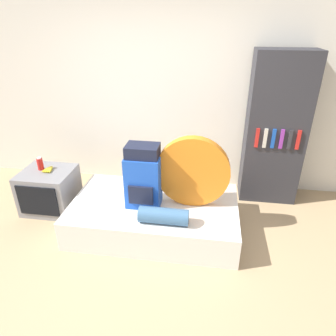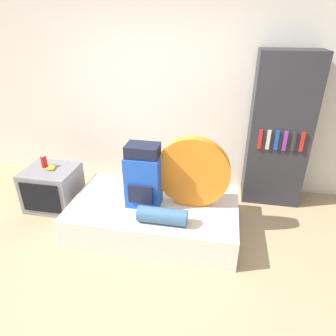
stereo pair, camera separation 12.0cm
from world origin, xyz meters
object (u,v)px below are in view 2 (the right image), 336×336
(backpack, at_px, (143,177))
(sleeping_roll, at_px, (162,216))
(tent_bag, at_px, (193,172))
(bookshelf, at_px, (279,132))
(television, at_px, (53,188))
(canister, at_px, (44,161))

(backpack, bearing_deg, sleeping_roll, -48.67)
(tent_bag, relative_size, bookshelf, 0.41)
(sleeping_roll, xyz_separation_m, television, (-1.57, 0.56, -0.17))
(television, xyz_separation_m, canister, (-0.08, 0.05, 0.34))
(bookshelf, bearing_deg, backpack, -146.58)
(backpack, distance_m, bookshelf, 1.81)
(canister, bearing_deg, backpack, -12.36)
(canister, bearing_deg, tent_bag, -6.19)
(backpack, distance_m, sleeping_roll, 0.49)
(television, bearing_deg, canister, 149.76)
(television, height_order, canister, canister)
(television, bearing_deg, sleeping_roll, -19.71)
(tent_bag, distance_m, television, 1.89)
(sleeping_roll, bearing_deg, television, 160.29)
(canister, xyz_separation_m, bookshelf, (2.87, 0.68, 0.35))
(canister, distance_m, bookshelf, 2.97)
(tent_bag, xyz_separation_m, television, (-1.82, 0.16, -0.48))
(sleeping_roll, distance_m, television, 1.67)
(television, relative_size, bookshelf, 0.33)
(television, height_order, bookshelf, bookshelf)
(tent_bag, height_order, sleeping_roll, tent_bag)
(tent_bag, relative_size, canister, 4.87)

